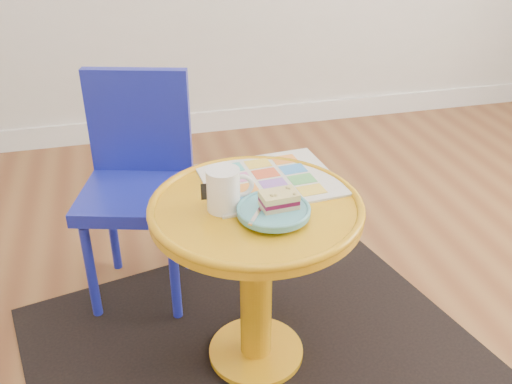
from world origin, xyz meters
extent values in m
cube|color=white|center=(0.00, 1.99, 0.06)|extent=(4.00, 0.02, 0.12)
cube|color=black|center=(-0.36, 0.24, 0.00)|extent=(1.51, 1.36, 0.01)
cylinder|color=orange|center=(-0.36, 0.24, 0.01)|extent=(0.29, 0.29, 0.02)
cylinder|color=orange|center=(-0.36, 0.24, 0.27)|extent=(0.09, 0.09, 0.48)
cylinder|color=orange|center=(-0.36, 0.24, 0.52)|extent=(0.56, 0.56, 0.03)
cylinder|color=#1921A4|center=(-0.83, 0.55, 0.17)|extent=(0.03, 0.03, 0.35)
cylinder|color=#1921A4|center=(-0.57, 0.47, 0.17)|extent=(0.03, 0.03, 0.35)
cylinder|color=#1921A4|center=(-0.75, 0.81, 0.17)|extent=(0.03, 0.03, 0.35)
cylinder|color=#1921A4|center=(-0.49, 0.73, 0.17)|extent=(0.03, 0.03, 0.35)
cube|color=#1921A4|center=(-0.66, 0.64, 0.39)|extent=(0.42, 0.42, 0.04)
cube|color=#1921A4|center=(-0.62, 0.78, 0.58)|extent=(0.33, 0.13, 0.35)
cube|color=silver|center=(-0.29, 0.36, 0.54)|extent=(0.39, 0.34, 0.01)
cylinder|color=white|center=(-0.44, 0.25, 0.59)|extent=(0.09, 0.09, 0.11)
torus|color=white|center=(-0.40, 0.24, 0.60)|extent=(0.07, 0.01, 0.07)
cylinder|color=#D1B78C|center=(-0.44, 0.25, 0.64)|extent=(0.08, 0.08, 0.01)
cylinder|color=#56AAB7|center=(-0.33, 0.17, 0.55)|extent=(0.07, 0.07, 0.01)
cylinder|color=#56AAB7|center=(-0.33, 0.17, 0.56)|extent=(0.19, 0.19, 0.01)
cube|color=#D3BC8C|center=(-0.32, 0.18, 0.57)|extent=(0.10, 0.07, 0.01)
cube|color=maroon|center=(-0.32, 0.18, 0.58)|extent=(0.09, 0.07, 0.01)
cube|color=#EADB8C|center=(-0.32, 0.18, 0.60)|extent=(0.10, 0.07, 0.02)
cube|color=silver|center=(-0.38, 0.16, 0.57)|extent=(0.07, 0.10, 0.00)
cube|color=silver|center=(-0.34, 0.22, 0.56)|extent=(0.03, 0.04, 0.00)
camera|label=1|loc=(-0.68, -1.00, 1.30)|focal=40.00mm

